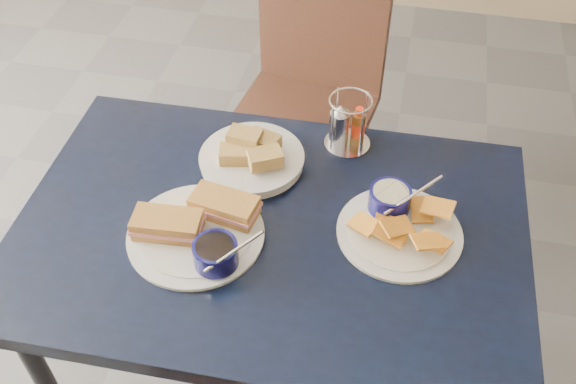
% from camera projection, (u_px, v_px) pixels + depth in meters
% --- Properties ---
extents(dining_table, '(1.10, 0.74, 0.75)m').
position_uv_depth(dining_table, '(271.00, 249.00, 1.41)').
color(dining_table, black).
rests_on(dining_table, ground).
extents(chair_far, '(0.48, 0.46, 0.90)m').
position_uv_depth(chair_far, '(308.00, 81.00, 2.11)').
color(chair_far, black).
rests_on(chair_far, ground).
extents(sandwich_plate, '(0.31, 0.29, 0.12)m').
position_uv_depth(sandwich_plate, '(200.00, 229.00, 1.32)').
color(sandwich_plate, white).
rests_on(sandwich_plate, dining_table).
extents(plantain_plate, '(0.26, 0.26, 0.12)m').
position_uv_depth(plantain_plate, '(397.00, 220.00, 1.34)').
color(plantain_plate, white).
rests_on(plantain_plate, dining_table).
extents(bread_basket, '(0.24, 0.24, 0.07)m').
position_uv_depth(bread_basket, '(252.00, 156.00, 1.48)').
color(bread_basket, white).
rests_on(bread_basket, dining_table).
extents(condiment_caddy, '(0.11, 0.11, 0.14)m').
position_uv_depth(condiment_caddy, '(347.00, 126.00, 1.50)').
color(condiment_caddy, silver).
rests_on(condiment_caddy, dining_table).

